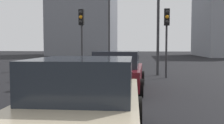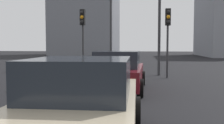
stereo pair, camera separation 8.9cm
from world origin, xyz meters
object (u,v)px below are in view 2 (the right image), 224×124
Objects in this scene: traffic_light_near_right at (168,28)px; traffic_light_near_left at (83,28)px; car_maroon_lead at (118,71)px; street_lamp_far at (111,10)px; car_beige_second at (83,105)px.

traffic_light_near_left is at bearing -97.33° from traffic_light_near_right.
traffic_light_near_left is 1.02× the size of traffic_light_near_right.
traffic_light_near_left is 4.82m from traffic_light_near_right.
street_lamp_far reaches higher than car_maroon_lead.
street_lamp_far is (7.86, 4.15, 2.12)m from traffic_light_near_right.
car_maroon_lead is 5.80m from car_beige_second.
car_maroon_lead is at bearing -171.02° from street_lamp_far.
street_lamp_far is at bearing 4.29° from car_beige_second.
car_beige_second reaches higher than car_maroon_lead.
car_beige_second is (-5.80, 0.02, 0.00)m from car_maroon_lead.
street_lamp_far reaches higher than car_beige_second.
car_beige_second is at bearing 20.27° from traffic_light_near_left.
car_beige_second is 1.13× the size of traffic_light_near_right.
car_beige_second is 0.51× the size of street_lamp_far.
traffic_light_near_right is at bearing -152.16° from street_lamp_far.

